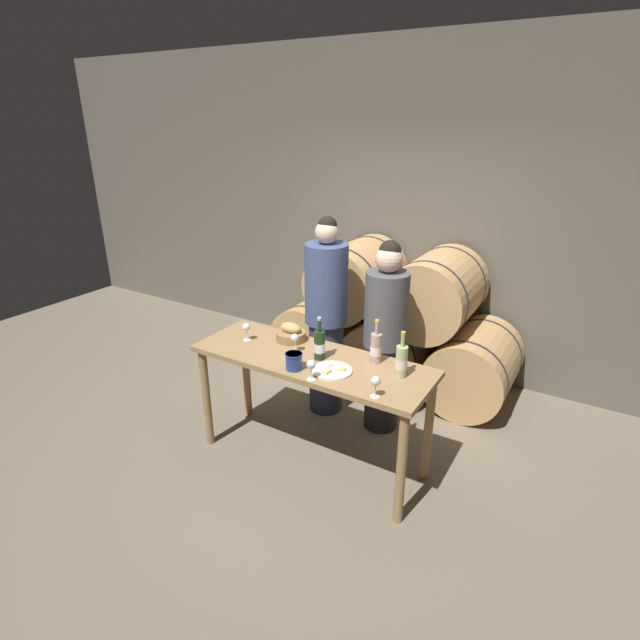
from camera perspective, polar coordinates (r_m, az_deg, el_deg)
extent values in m
plane|color=#726654|center=(4.07, -0.94, -15.56)|extent=(10.00, 10.00, 0.00)
cube|color=#60594F|center=(5.15, 11.49, 11.88)|extent=(10.00, 0.12, 3.20)
cylinder|color=tan|center=(5.36, 0.12, -1.15)|extent=(0.72, 0.89, 0.72)
cylinder|color=#2D2D33|center=(5.14, -1.52, -2.23)|extent=(0.73, 0.02, 0.73)
cylinder|color=#2D2D33|center=(5.58, 1.62, -0.16)|extent=(0.73, 0.02, 0.73)
cylinder|color=tan|center=(5.02, 8.16, -3.07)|extent=(0.72, 0.89, 0.72)
cylinder|color=#2D2D33|center=(4.79, 6.80, -4.33)|extent=(0.73, 0.02, 0.73)
cylinder|color=#2D2D33|center=(5.26, 9.40, -1.92)|extent=(0.73, 0.02, 0.73)
cylinder|color=tan|center=(4.80, 17.18, -5.14)|extent=(0.72, 0.89, 0.72)
cylinder|color=#2D2D33|center=(4.56, 16.24, -6.59)|extent=(0.73, 0.02, 0.73)
cylinder|color=#2D2D33|center=(5.06, 18.02, -3.84)|extent=(0.73, 0.02, 0.73)
cylinder|color=tan|center=(4.94, 4.21, 4.74)|extent=(0.72, 0.89, 0.72)
cylinder|color=#2D2D33|center=(4.71, 2.61, 3.85)|extent=(0.73, 0.02, 0.73)
cylinder|color=#2D2D33|center=(5.19, 5.65, 5.54)|extent=(0.73, 0.02, 0.73)
cylinder|color=tan|center=(4.65, 13.22, 3.05)|extent=(0.72, 0.89, 0.72)
cylinder|color=#2D2D33|center=(4.40, 12.02, 2.02)|extent=(0.73, 0.02, 0.73)
cylinder|color=#2D2D33|center=(4.91, 14.30, 3.97)|extent=(0.73, 0.02, 0.73)
cylinder|color=#99754C|center=(4.10, -12.85, -8.65)|extent=(0.06, 0.06, 0.85)
cylinder|color=#99754C|center=(3.34, 9.26, -16.42)|extent=(0.06, 0.06, 0.85)
cylinder|color=#99754C|center=(4.42, -8.42, -5.91)|extent=(0.06, 0.06, 0.85)
cylinder|color=#99754C|center=(3.72, 12.28, -12.12)|extent=(0.06, 0.06, 0.85)
cube|color=#99754C|center=(3.60, -1.02, -4.62)|extent=(1.78, 0.62, 0.04)
cylinder|color=#2D334C|center=(4.46, 0.69, -5.26)|extent=(0.30, 0.30, 0.86)
cylinder|color=#3D4C75|center=(4.16, 0.73, 4.15)|extent=(0.36, 0.36, 0.68)
sphere|color=beige|center=(4.05, 0.76, 10.00)|extent=(0.19, 0.19, 0.19)
sphere|color=black|center=(4.05, 0.85, 10.75)|extent=(0.16, 0.16, 0.16)
cylinder|color=#232326|center=(4.27, 7.11, -7.50)|extent=(0.28, 0.28, 0.77)
cylinder|color=#4C4C51|center=(3.97, 7.58, 1.20)|extent=(0.35, 0.35, 0.61)
sphere|color=beige|center=(3.84, 7.89, 6.92)|extent=(0.21, 0.21, 0.21)
sphere|color=black|center=(3.84, 8.01, 7.78)|extent=(0.17, 0.17, 0.17)
cylinder|color=#193819|center=(3.53, -0.06, -2.89)|extent=(0.08, 0.08, 0.21)
cylinder|color=#193819|center=(3.47, -0.07, -0.67)|extent=(0.03, 0.03, 0.08)
cylinder|color=#B7B7BC|center=(3.45, -0.07, 0.14)|extent=(0.03, 0.03, 0.02)
cylinder|color=white|center=(3.54, -0.06, -3.14)|extent=(0.08, 0.08, 0.07)
cylinder|color=#ADBC7F|center=(3.34, 9.28, -4.71)|extent=(0.08, 0.08, 0.22)
cylinder|color=#ADBC7F|center=(3.28, 9.44, -2.36)|extent=(0.03, 0.03, 0.08)
cylinder|color=gold|center=(3.25, 9.50, -1.51)|extent=(0.03, 0.03, 0.02)
cylinder|color=white|center=(3.35, 9.26, -4.98)|extent=(0.08, 0.08, 0.07)
cylinder|color=#BC8E93|center=(3.50, 6.41, -3.22)|extent=(0.08, 0.08, 0.21)
cylinder|color=#BC8E93|center=(3.44, 6.51, -0.97)|extent=(0.03, 0.03, 0.08)
cylinder|color=gold|center=(3.42, 6.55, -0.15)|extent=(0.03, 0.03, 0.02)
cylinder|color=white|center=(3.51, 6.39, -3.48)|extent=(0.08, 0.08, 0.07)
cylinder|color=navy|center=(3.41, -3.00, -4.73)|extent=(0.11, 0.11, 0.12)
cylinder|color=navy|center=(3.39, -3.02, -3.93)|extent=(0.12, 0.12, 0.01)
cylinder|color=olive|center=(3.86, -3.35, -1.82)|extent=(0.23, 0.23, 0.07)
ellipsoid|color=tan|center=(3.83, -3.37, -0.90)|extent=(0.17, 0.10, 0.08)
cylinder|color=white|center=(3.40, 1.40, -5.80)|extent=(0.27, 0.27, 0.01)
cube|color=#E0CC7F|center=(3.39, 2.45, -5.59)|extent=(0.07, 0.06, 0.02)
cube|color=beige|center=(3.45, 1.00, -5.08)|extent=(0.07, 0.07, 0.02)
cube|color=beige|center=(3.35, 0.77, -5.92)|extent=(0.05, 0.06, 0.02)
cylinder|color=white|center=(3.90, -8.32, -2.25)|extent=(0.06, 0.06, 0.00)
cylinder|color=white|center=(3.89, -8.36, -1.69)|extent=(0.01, 0.01, 0.08)
sphere|color=white|center=(3.86, -8.41, -0.78)|extent=(0.06, 0.06, 0.06)
cylinder|color=white|center=(3.68, -2.86, -3.59)|extent=(0.06, 0.06, 0.00)
cylinder|color=white|center=(3.67, -2.88, -2.99)|extent=(0.01, 0.01, 0.08)
sphere|color=white|center=(3.64, -2.90, -2.04)|extent=(0.06, 0.06, 0.06)
cylinder|color=white|center=(3.31, -1.01, -6.79)|extent=(0.06, 0.06, 0.00)
cylinder|color=white|center=(3.29, -1.02, -6.14)|extent=(0.01, 0.01, 0.08)
sphere|color=white|center=(3.26, -1.03, -5.11)|extent=(0.06, 0.06, 0.06)
cylinder|color=white|center=(3.14, 6.29, -8.69)|extent=(0.06, 0.06, 0.00)
cylinder|color=white|center=(3.11, 6.32, -8.02)|extent=(0.01, 0.01, 0.08)
sphere|color=white|center=(3.08, 6.37, -6.95)|extent=(0.06, 0.06, 0.06)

